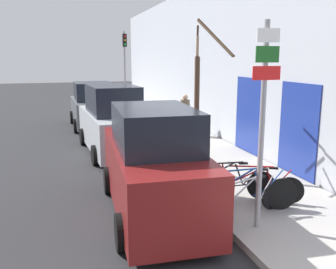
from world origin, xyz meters
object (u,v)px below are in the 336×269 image
parked_car_2 (94,107)px  street_tree (199,102)px  parked_car_0 (153,166)px  pedestrian_near (185,112)px  bicycle_2 (255,185)px  bicycle_3 (224,183)px  bicycle_0 (247,200)px  parked_car_1 (112,123)px  traffic_light (125,64)px  signpost (263,118)px  bicycle_1 (242,193)px

parked_car_2 → street_tree: 9.19m
parked_car_0 → pedestrian_near: 7.75m
parked_car_2 → street_tree: street_tree is taller
bicycle_2 → bicycle_3: (-0.66, 0.25, 0.03)m
bicycle_0 → pedestrian_near: bearing=-25.7°
bicycle_0 → bicycle_3: (-0.07, 0.99, 0.03)m
bicycle_3 → parked_car_2: 11.11m
parked_car_1 → traffic_light: (1.64, 6.37, 1.95)m
bicycle_0 → parked_car_1: size_ratio=0.41×
parked_car_0 → parked_car_2: bearing=94.3°
parked_car_1 → pedestrian_near: (3.22, 1.41, 0.06)m
bicycle_2 → parked_car_0: size_ratio=0.39×
signpost → bicycle_3: size_ratio=1.65×
parked_car_2 → bicycle_0: bearing=-82.0°
bicycle_2 → parked_car_1: (-2.35, 5.94, 0.57)m
street_tree → bicycle_2: bearing=-77.8°
bicycle_1 → pedestrian_near: 8.00m
signpost → bicycle_2: bearing=62.6°
bicycle_3 → parked_car_1: 5.96m
bicycle_1 → parked_car_1: (-1.75, 6.43, 0.52)m
parked_car_1 → pedestrian_near: 3.52m
bicycle_1 → traffic_light: 13.04m
pedestrian_near → street_tree: bearing=79.5°
bicycle_3 → parked_car_0: bearing=102.4°
bicycle_3 → parked_car_2: size_ratio=0.56×
street_tree → traffic_light: bearing=91.2°
traffic_light → parked_car_0: bearing=-97.5°
bicycle_3 → bicycle_1: bearing=-161.5°
parked_car_1 → bicycle_3: bearing=-76.9°
parked_car_0 → parked_car_1: size_ratio=0.98×
parked_car_1 → bicycle_0: bearing=-78.7°
signpost → street_tree: size_ratio=0.91×
parked_car_0 → traffic_light: traffic_light is taller
bicycle_2 → pedestrian_near: size_ratio=1.08×
bicycle_3 → parked_car_1: size_ratio=0.48×
bicycle_2 → bicycle_1: bearing=159.5°
bicycle_2 → street_tree: 2.87m
parked_car_0 → parked_car_2: (-0.20, 10.92, -0.09)m
parked_car_2 → traffic_light: traffic_light is taller
traffic_light → bicycle_0: bearing=-89.5°
signpost → pedestrian_near: size_ratio=2.24×
parked_car_1 → street_tree: (1.85, -3.63, 1.07)m
bicycle_0 → parked_car_1: 6.92m
bicycle_2 → parked_car_1: parked_car_1 is taller
street_tree → traffic_light: traffic_light is taller
signpost → parked_car_1: signpost is taller
bicycle_1 → parked_car_2: 11.86m
parked_car_0 → street_tree: bearing=51.6°
bicycle_1 → pedestrian_near: pedestrian_near is taller
signpost → parked_car_2: (-1.87, 12.42, -1.28)m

